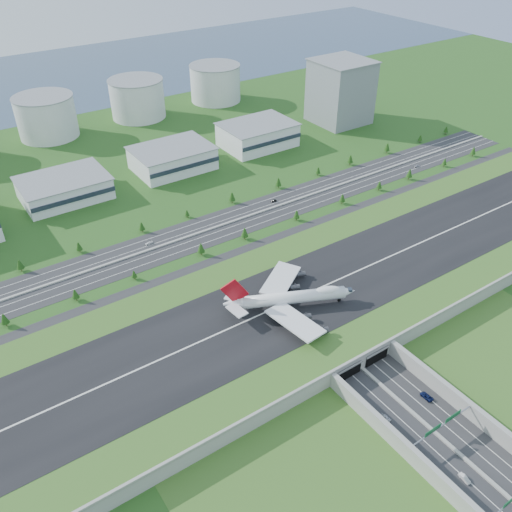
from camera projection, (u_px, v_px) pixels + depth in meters
ground at (296, 311)px, 284.28m from camera, size 1200.00×1200.00×0.00m
airfield_deck at (296, 305)px, 281.87m from camera, size 520.00×100.00×9.20m
underpass_road at (449, 439)px, 214.68m from camera, size 38.80×120.40×8.00m
sign_gantry_near at (442, 426)px, 215.65m from camera, size 38.70×0.70×9.80m
north_expressway at (206, 231)px, 348.89m from camera, size 560.00×36.00×0.12m
tree_row at (229, 218)px, 352.78m from camera, size 501.34×48.72×8.48m
hangar_mid_a at (64, 188)px, 381.62m from camera, size 58.00×42.00×15.00m
hangar_mid_b at (173, 158)px, 420.25m from camera, size 58.00×42.00×17.00m
hangar_mid_c at (258, 135)px, 456.58m from camera, size 58.00×42.00×19.00m
office_tower at (340, 92)px, 493.54m from camera, size 46.00×46.00×55.00m
fuel_tank_b at (46, 117)px, 469.10m from camera, size 50.00×50.00×35.00m
fuel_tank_c at (137, 99)px, 508.30m from camera, size 50.00×50.00×35.00m
fuel_tank_d at (215, 83)px, 547.51m from camera, size 50.00×50.00×35.00m
bay_water at (36, 81)px, 610.86m from camera, size 1200.00×260.00×0.06m
boeing_747 at (290, 298)px, 270.91m from camera, size 64.25×59.28×21.29m
car_0 at (386, 417)px, 226.36m from camera, size 2.75×5.16×1.67m
car_1 at (465, 478)px, 203.29m from camera, size 2.14×5.16×1.66m
car_2 at (427, 396)px, 235.64m from camera, size 2.94×6.19×1.71m
car_5 at (274, 201)px, 380.27m from camera, size 4.25×1.70×1.38m
car_6 at (417, 166)px, 426.91m from camera, size 4.90×2.55×1.32m
car_7 at (149, 243)px, 335.68m from camera, size 4.97×2.13×1.43m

